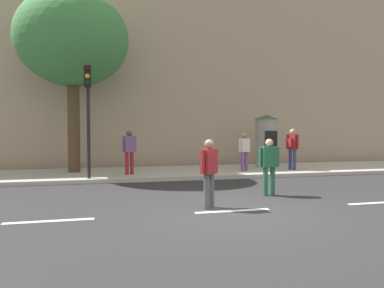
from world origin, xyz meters
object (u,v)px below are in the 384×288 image
at_px(pedestrian_tallest, 209,168).
at_px(pedestrian_with_bag, 244,149).
at_px(traffic_light, 88,103).
at_px(street_tree, 73,40).
at_px(poster_column, 266,140).
at_px(pedestrian_near_pole, 269,162).
at_px(pedestrian_in_light_jacket, 129,148).
at_px(pedestrian_in_dark_shirt, 292,145).

bearing_deg(pedestrian_tallest, pedestrian_with_bag, 61.12).
bearing_deg(pedestrian_with_bag, traffic_light, -170.40).
height_order(traffic_light, pedestrian_with_bag, traffic_light).
distance_m(traffic_light, pedestrian_with_bag, 6.60).
height_order(street_tree, pedestrian_with_bag, street_tree).
bearing_deg(pedestrian_tallest, poster_column, 55.87).
distance_m(poster_column, pedestrian_near_pole, 6.51).
bearing_deg(pedestrian_in_light_jacket, pedestrian_near_pole, -50.47).
distance_m(poster_column, pedestrian_in_light_jacket, 6.54).
relative_size(poster_column, pedestrian_tallest, 1.47).
relative_size(street_tree, pedestrian_in_dark_shirt, 4.11).
xyz_separation_m(traffic_light, poster_column, (7.84, 2.28, -1.45)).
bearing_deg(street_tree, pedestrian_with_bag, -9.32).
height_order(pedestrian_near_pole, pedestrian_with_bag, pedestrian_with_bag).
height_order(poster_column, street_tree, street_tree).
bearing_deg(pedestrian_tallest, pedestrian_near_pole, 29.22).
height_order(poster_column, pedestrian_in_dark_shirt, poster_column).
relative_size(pedestrian_near_pole, pedestrian_in_light_jacket, 0.94).
relative_size(street_tree, pedestrian_near_pole, 4.49).
bearing_deg(traffic_light, pedestrian_in_light_jacket, 30.03).
relative_size(street_tree, pedestrian_with_bag, 4.61).
distance_m(pedestrian_tallest, pedestrian_near_pole, 2.44).
relative_size(street_tree, pedestrian_in_light_jacket, 4.22).
distance_m(street_tree, pedestrian_tallest, 9.15).
height_order(pedestrian_in_light_jacket, pedestrian_in_dark_shirt, pedestrian_in_dark_shirt).
distance_m(traffic_light, pedestrian_tallest, 5.99).
xyz_separation_m(street_tree, pedestrian_with_bag, (6.96, -1.14, -4.44)).
bearing_deg(pedestrian_tallest, pedestrian_in_light_jacket, 105.41).
bearing_deg(pedestrian_in_light_jacket, traffic_light, -149.97).
height_order(poster_column, pedestrian_in_light_jacket, poster_column).
bearing_deg(pedestrian_in_dark_shirt, pedestrian_in_light_jacket, -179.33).
xyz_separation_m(street_tree, pedestrian_in_light_jacket, (2.15, -1.36, -4.34)).
distance_m(traffic_light, pedestrian_in_light_jacket, 2.37).
height_order(pedestrian_near_pole, pedestrian_in_light_jacket, pedestrian_in_light_jacket).
distance_m(poster_column, pedestrian_tallest, 8.59).
bearing_deg(traffic_light, pedestrian_in_dark_shirt, 6.28).
distance_m(street_tree, pedestrian_in_light_jacket, 5.03).
bearing_deg(pedestrian_tallest, street_tree, 117.84).
distance_m(traffic_light, pedestrian_near_pole, 6.58).
bearing_deg(pedestrian_in_light_jacket, pedestrian_with_bag, 2.55).
xyz_separation_m(street_tree, pedestrian_in_dark_shirt, (9.11, -1.27, -4.29)).
height_order(traffic_light, poster_column, traffic_light).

